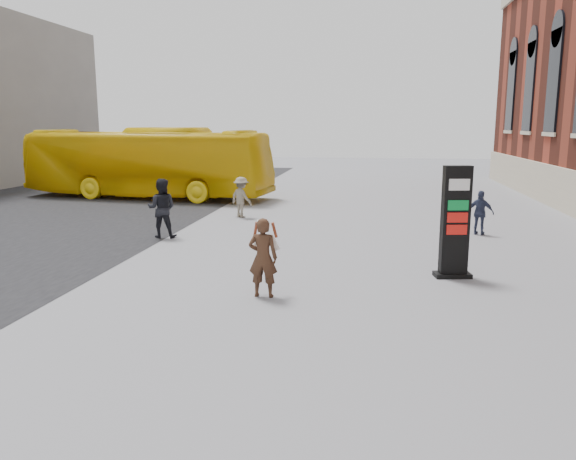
# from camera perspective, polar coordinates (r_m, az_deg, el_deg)

# --- Properties ---
(ground) EXTENTS (100.00, 100.00, 0.00)m
(ground) POSITION_cam_1_polar(r_m,az_deg,el_deg) (12.10, 1.04, -6.66)
(ground) COLOR #9E9EA3
(info_pylon) EXTENTS (0.91, 0.57, 2.67)m
(info_pylon) POSITION_cam_1_polar(r_m,az_deg,el_deg) (13.80, 16.62, 0.75)
(info_pylon) COLOR black
(info_pylon) RESTS_ON ground
(woman) EXTENTS (0.64, 0.57, 1.70)m
(woman) POSITION_cam_1_polar(r_m,az_deg,el_deg) (11.83, -2.55, -2.71)
(woman) COLOR #362014
(woman) RESTS_ON ground
(bus) EXTENTS (12.65, 4.43, 3.45)m
(bus) POSITION_cam_1_polar(r_m,az_deg,el_deg) (28.72, -14.10, 6.64)
(bus) COLOR yellow
(bus) RESTS_ON road
(pedestrian_a) EXTENTS (1.01, 0.83, 1.91)m
(pedestrian_a) POSITION_cam_1_polar(r_m,az_deg,el_deg) (18.47, -12.71, 2.17)
(pedestrian_a) COLOR black
(pedestrian_a) RESTS_ON ground
(pedestrian_b) EXTENTS (1.18, 1.05, 1.59)m
(pedestrian_b) POSITION_cam_1_polar(r_m,az_deg,el_deg) (22.05, -4.77, 3.34)
(pedestrian_b) COLOR gray
(pedestrian_b) RESTS_ON ground
(pedestrian_c) EXTENTS (0.93, 0.65, 1.46)m
(pedestrian_c) POSITION_cam_1_polar(r_m,az_deg,el_deg) (19.57, 18.96, 1.67)
(pedestrian_c) COLOR #2C334D
(pedestrian_c) RESTS_ON ground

